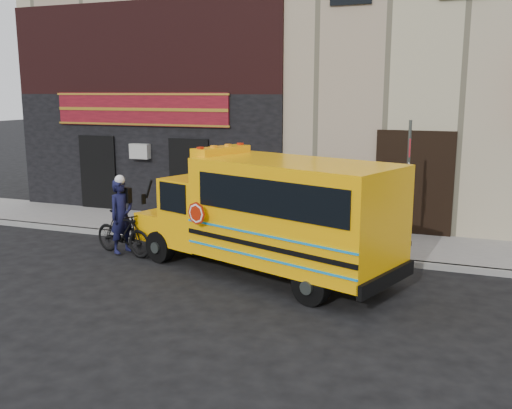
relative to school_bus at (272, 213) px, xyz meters
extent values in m
plane|color=black|center=(-1.30, -0.72, -1.51)|extent=(120.00, 120.00, 0.00)
cube|color=gray|center=(-1.30, 1.88, -1.43)|extent=(40.00, 0.20, 0.15)
cube|color=slate|center=(-1.30, 3.38, -1.43)|extent=(40.00, 3.00, 0.15)
cube|color=tan|center=(-1.30, 9.78, 4.64)|extent=(20.00, 10.00, 12.00)
cube|color=black|center=(-6.30, 4.83, 0.64)|extent=(10.00, 0.30, 4.00)
cube|color=black|center=(-6.30, 4.83, 4.14)|extent=(10.00, 0.28, 3.00)
cube|color=#510B15|center=(-6.30, 4.66, 2.14)|extent=(6.50, 0.12, 1.10)
cube|color=black|center=(-8.10, 4.68, -0.11)|extent=(1.30, 0.10, 2.50)
cube|color=black|center=(-4.50, 4.68, -0.11)|extent=(1.30, 0.10, 2.50)
cylinder|color=black|center=(-2.98, 0.05, -1.11)|extent=(0.85, 0.53, 0.80)
cylinder|color=black|center=(-2.35, 1.84, -1.11)|extent=(0.85, 0.53, 0.80)
cylinder|color=black|center=(1.36, -1.48, -1.11)|extent=(0.85, 0.53, 0.80)
cylinder|color=black|center=(1.99, 0.31, -1.11)|extent=(0.85, 0.53, 0.80)
cube|color=#FFAA05|center=(-3.09, 1.09, -0.71)|extent=(1.61, 2.22, 0.70)
cube|color=black|center=(-3.61, 1.28, -0.96)|extent=(0.79, 1.97, 0.35)
cube|color=#FFAA05|center=(-2.05, 0.73, -0.21)|extent=(1.83, 2.38, 1.70)
cube|color=black|center=(-2.59, 0.92, 0.19)|extent=(0.65, 1.72, 0.90)
cube|color=#FFAA05|center=(0.63, -0.22, 0.11)|extent=(4.98, 3.57, 2.25)
cube|color=black|center=(2.78, -0.98, -0.96)|extent=(0.84, 2.11, 0.30)
cube|color=black|center=(0.36, -1.30, 0.59)|extent=(3.69, 1.33, 0.75)
cube|color=#FFAA05|center=(-1.49, 0.53, 1.27)|extent=(1.00, 1.68, 0.28)
cylinder|color=#AA1C06|center=(-1.50, -0.85, 0.04)|extent=(0.50, 0.20, 0.52)
cylinder|color=#3F4743|center=(2.76, 2.34, 0.27)|extent=(0.08, 0.08, 3.55)
cube|color=red|center=(2.77, 2.26, 1.38)|extent=(0.07, 0.31, 0.44)
cube|color=white|center=(2.77, 2.26, 0.82)|extent=(0.07, 0.31, 0.39)
imported|color=black|center=(-4.23, 0.28, -0.92)|extent=(2.04, 1.02, 1.18)
imported|color=black|center=(-4.29, 0.34, -0.53)|extent=(0.66, 0.82, 1.95)
camera|label=1|loc=(4.17, -12.07, 2.72)|focal=40.00mm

